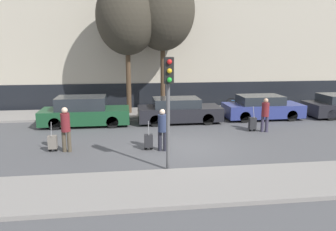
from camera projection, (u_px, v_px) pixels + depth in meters
name	position (u px, v px, depth m)	size (l,w,h in m)	color
ground_plane	(184.00, 148.00, 13.02)	(80.00, 80.00, 0.00)	#4C4C4F
sidewalk_near	(208.00, 185.00, 9.37)	(28.00, 2.50, 0.12)	gray
sidewalk_far	(164.00, 112.00, 19.80)	(28.00, 3.00, 0.12)	gray
building_facade	(157.00, 14.00, 21.74)	(28.00, 2.21, 12.19)	#B7AD99
parked_car_0	(84.00, 112.00, 16.67)	(4.42, 1.85, 1.48)	#194728
parked_car_1	(179.00, 111.00, 17.32)	(4.35, 1.82, 1.30)	black
parked_car_2	(262.00, 108.00, 18.17)	(4.24, 1.80, 1.31)	navy
pedestrian_left	(66.00, 127.00, 12.32)	(0.35, 0.34, 1.73)	#4C4233
trolley_left	(53.00, 142.00, 12.48)	(0.34, 0.29, 1.17)	slate
pedestrian_center	(162.00, 127.00, 12.47)	(0.34, 0.34, 1.63)	#23232D
trolley_center	(149.00, 141.00, 12.68)	(0.34, 0.29, 1.16)	#262628
pedestrian_right	(265.00, 113.00, 15.29)	(0.34, 0.34, 1.60)	#383347
trolley_right	(253.00, 123.00, 15.48)	(0.34, 0.29, 1.20)	#262628
traffic_light	(169.00, 91.00, 10.07)	(0.28, 0.47, 3.63)	#515154
parked_bicycle	(239.00, 103.00, 20.37)	(1.77, 0.06, 0.96)	black
bare_tree_near_crossing	(163.00, 11.00, 18.87)	(3.73, 3.73, 8.14)	#4C3826
bare_tree_down_street	(127.00, 17.00, 18.29)	(3.49, 3.49, 7.61)	#4C3826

